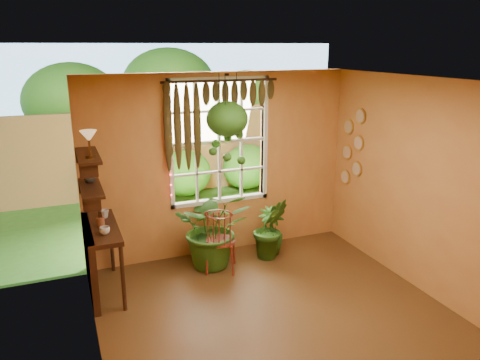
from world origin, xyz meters
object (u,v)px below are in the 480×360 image
at_px(hanging_basket, 227,125).
at_px(windsor_chair, 220,249).
at_px(potted_plant_mid, 270,228).
at_px(potted_plant_left, 214,228).
at_px(counter_ledge, 94,253).

bearing_deg(hanging_basket, windsor_chair, -126.14).
height_order(potted_plant_mid, hanging_basket, hanging_basket).
distance_m(windsor_chair, potted_plant_mid, 0.85).
relative_size(potted_plant_left, hanging_basket, 0.92).
distance_m(potted_plant_left, hanging_basket, 1.45).
height_order(counter_ledge, windsor_chair, windsor_chair).
relative_size(counter_ledge, potted_plant_left, 1.03).
bearing_deg(hanging_basket, potted_plant_left, -153.70).
xyz_separation_m(windsor_chair, hanging_basket, (0.23, 0.31, 1.68)).
bearing_deg(potted_plant_left, counter_ledge, -173.62).
bearing_deg(counter_ledge, potted_plant_left, 6.38).
bearing_deg(counter_ledge, windsor_chair, -0.02).
distance_m(potted_plant_left, potted_plant_mid, 0.87).
relative_size(windsor_chair, potted_plant_left, 0.95).
bearing_deg(windsor_chair, potted_plant_mid, 33.78).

